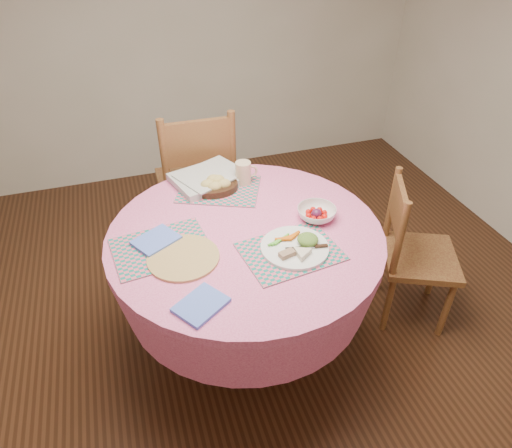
{
  "coord_description": "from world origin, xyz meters",
  "views": [
    {
      "loc": [
        -0.45,
        -1.56,
        1.98
      ],
      "look_at": [
        0.05,
        0.0,
        0.78
      ],
      "focal_mm": 32.0,
      "sensor_mm": 36.0,
      "label": 1
    }
  ],
  "objects_px": {
    "dinner_plate": "(297,246)",
    "dining_table": "(246,264)",
    "chair_right": "(412,251)",
    "chair_back": "(198,181)",
    "latte_mug": "(244,173)",
    "fruit_bowl": "(317,213)",
    "bread_bowl": "(215,185)",
    "wicker_trivet": "(183,257)"
  },
  "relations": [
    {
      "from": "dining_table",
      "to": "fruit_bowl",
      "type": "xyz_separation_m",
      "value": [
        0.34,
        -0.0,
        0.22
      ]
    },
    {
      "from": "dinner_plate",
      "to": "fruit_bowl",
      "type": "bearing_deg",
      "value": 47.26
    },
    {
      "from": "chair_back",
      "to": "fruit_bowl",
      "type": "distance_m",
      "value": 0.99
    },
    {
      "from": "chair_back",
      "to": "wicker_trivet",
      "type": "bearing_deg",
      "value": 76.79
    },
    {
      "from": "bread_bowl",
      "to": "fruit_bowl",
      "type": "bearing_deg",
      "value": -44.06
    },
    {
      "from": "chair_back",
      "to": "dinner_plate",
      "type": "relative_size",
      "value": 3.51
    },
    {
      "from": "chair_back",
      "to": "wicker_trivet",
      "type": "xyz_separation_m",
      "value": [
        -0.25,
        -0.97,
        0.23
      ]
    },
    {
      "from": "wicker_trivet",
      "to": "fruit_bowl",
      "type": "distance_m",
      "value": 0.65
    },
    {
      "from": "chair_right",
      "to": "chair_back",
      "type": "relative_size",
      "value": 0.83
    },
    {
      "from": "dining_table",
      "to": "fruit_bowl",
      "type": "height_order",
      "value": "fruit_bowl"
    },
    {
      "from": "wicker_trivet",
      "to": "bread_bowl",
      "type": "xyz_separation_m",
      "value": [
        0.25,
        0.47,
        0.03
      ]
    },
    {
      "from": "chair_right",
      "to": "bread_bowl",
      "type": "bearing_deg",
      "value": 91.23
    },
    {
      "from": "dinner_plate",
      "to": "fruit_bowl",
      "type": "height_order",
      "value": "dinner_plate"
    },
    {
      "from": "dining_table",
      "to": "wicker_trivet",
      "type": "bearing_deg",
      "value": -161.53
    },
    {
      "from": "chair_back",
      "to": "bread_bowl",
      "type": "bearing_deg",
      "value": 91.77
    },
    {
      "from": "dining_table",
      "to": "chair_back",
      "type": "xyz_separation_m",
      "value": [
        -0.05,
        0.87,
        -0.03
      ]
    },
    {
      "from": "wicker_trivet",
      "to": "chair_right",
      "type": "bearing_deg",
      "value": 2.74
    },
    {
      "from": "bread_bowl",
      "to": "latte_mug",
      "type": "relative_size",
      "value": 1.97
    },
    {
      "from": "wicker_trivet",
      "to": "latte_mug",
      "type": "bearing_deg",
      "value": 50.54
    },
    {
      "from": "chair_right",
      "to": "latte_mug",
      "type": "bearing_deg",
      "value": 85.68
    },
    {
      "from": "wicker_trivet",
      "to": "dinner_plate",
      "type": "distance_m",
      "value": 0.48
    },
    {
      "from": "chair_right",
      "to": "bread_bowl",
      "type": "relative_size",
      "value": 3.67
    },
    {
      "from": "dinner_plate",
      "to": "dining_table",
      "type": "bearing_deg",
      "value": 131.16
    },
    {
      "from": "wicker_trivet",
      "to": "chair_back",
      "type": "bearing_deg",
      "value": 75.7
    },
    {
      "from": "dining_table",
      "to": "chair_back",
      "type": "distance_m",
      "value": 0.87
    },
    {
      "from": "fruit_bowl",
      "to": "dining_table",
      "type": "bearing_deg",
      "value": 179.36
    },
    {
      "from": "wicker_trivet",
      "to": "bread_bowl",
      "type": "distance_m",
      "value": 0.54
    },
    {
      "from": "chair_right",
      "to": "dinner_plate",
      "type": "height_order",
      "value": "chair_right"
    },
    {
      "from": "dining_table",
      "to": "chair_right",
      "type": "bearing_deg",
      "value": -2.65
    },
    {
      "from": "dinner_plate",
      "to": "latte_mug",
      "type": "distance_m",
      "value": 0.6
    },
    {
      "from": "chair_right",
      "to": "chair_back",
      "type": "xyz_separation_m",
      "value": [
        -0.96,
        0.91,
        0.09
      ]
    },
    {
      "from": "wicker_trivet",
      "to": "dinner_plate",
      "type": "bearing_deg",
      "value": -11.27
    },
    {
      "from": "wicker_trivet",
      "to": "bread_bowl",
      "type": "height_order",
      "value": "bread_bowl"
    },
    {
      "from": "chair_back",
      "to": "chair_right",
      "type": "bearing_deg",
      "value": 137.55
    },
    {
      "from": "dinner_plate",
      "to": "fruit_bowl",
      "type": "relative_size",
      "value": 1.39
    },
    {
      "from": "dinner_plate",
      "to": "bread_bowl",
      "type": "distance_m",
      "value": 0.6
    },
    {
      "from": "bread_bowl",
      "to": "latte_mug",
      "type": "distance_m",
      "value": 0.16
    },
    {
      "from": "chair_back",
      "to": "wicker_trivet",
      "type": "height_order",
      "value": "chair_back"
    },
    {
      "from": "chair_right",
      "to": "chair_back",
      "type": "distance_m",
      "value": 1.32
    },
    {
      "from": "chair_back",
      "to": "dinner_plate",
      "type": "bearing_deg",
      "value": 102.78
    },
    {
      "from": "chair_right",
      "to": "wicker_trivet",
      "type": "xyz_separation_m",
      "value": [
        -1.21,
        -0.06,
        0.32
      ]
    },
    {
      "from": "dining_table",
      "to": "wicker_trivet",
      "type": "height_order",
      "value": "wicker_trivet"
    }
  ]
}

